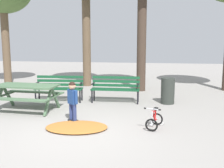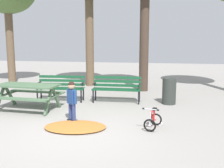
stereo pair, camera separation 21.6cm
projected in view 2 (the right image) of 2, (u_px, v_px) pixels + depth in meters
The scene contains 8 objects.
ground at pixel (71, 134), 6.19m from camera, with size 36.00×36.00×0.00m, color gray.
picnic_table at pixel (28, 90), 8.15m from camera, with size 1.89×1.46×0.79m.
park_bench_far_left at pixel (61, 86), 9.38m from camera, with size 1.63×0.57×0.85m.
park_bench_left at pixel (117, 87), 9.18m from camera, with size 1.61×0.49×0.85m.
child_standing at pixel (72, 98), 6.98m from camera, with size 0.32×0.29×1.04m.
kids_bicycle at pixel (153, 120), 6.52m from camera, with size 0.48×0.62×0.54m.
leaf_pile at pixel (75, 127), 6.57m from camera, with size 1.47×1.03×0.07m, color #B26B2D.
trash_bin at pixel (169, 91), 8.91m from camera, with size 0.44×0.44×0.85m, color #2D332D.
Camera 2 is at (1.95, -5.67, 2.13)m, focal length 44.23 mm.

